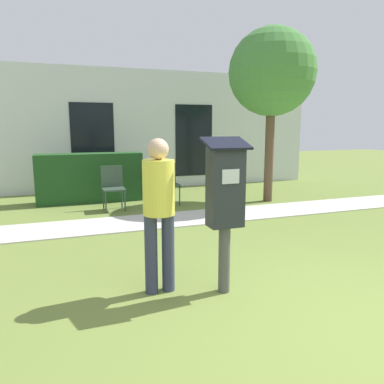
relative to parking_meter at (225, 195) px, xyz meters
name	(u,v)px	position (x,y,z in m)	size (l,w,h in m)	color
ground_plane	(364,332)	(0.77, -1.12, -1.02)	(40.00, 40.00, 0.00)	olive
sidewalk	(192,218)	(0.77, 3.08, -1.01)	(12.00, 1.10, 0.02)	beige
building_facade	(144,130)	(0.77, 6.87, 0.58)	(10.00, 0.26, 3.20)	silver
parking_meter	(225,195)	(0.00, 0.00, 0.00)	(0.44, 0.31, 1.59)	#4C4C4C
person_standing	(159,204)	(-0.62, 0.23, -0.09)	(0.32, 0.32, 1.58)	#333851
outdoor_chair_left	(113,184)	(-0.49, 4.35, -0.49)	(0.44, 0.44, 0.90)	#334738
outdoor_chair_middle	(167,180)	(0.72, 4.51, -0.49)	(0.44, 0.44, 0.90)	#334738
outdoor_chair_right	(224,180)	(1.93, 4.18, -0.49)	(0.44, 0.44, 0.90)	#334738
hedge_row	(90,178)	(-0.86, 5.38, -0.47)	(2.32, 0.60, 1.10)	#1E471E
tree	(272,73)	(2.98, 4.03, 1.83)	(1.90, 1.90, 3.82)	brown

